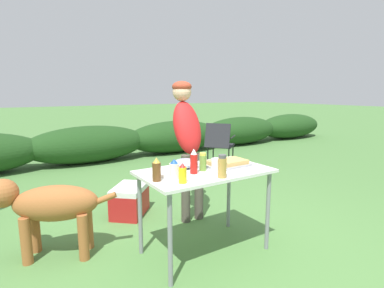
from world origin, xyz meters
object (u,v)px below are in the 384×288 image
at_px(spice_jar, 222,166).
at_px(camp_chair_green_behind_table, 219,142).
at_px(dog, 48,205).
at_px(cooler_box, 130,200).
at_px(beer_bottle, 157,170).
at_px(paper_cup_stack, 217,166).
at_px(ketchup_bottle, 194,162).
at_px(relish_jar, 203,162).
at_px(mayo_bottle, 174,169).
at_px(mixing_bowl, 186,163).
at_px(plate_stack, 160,172).
at_px(mustard_bottle, 183,173).
at_px(food_tray, 227,163).
at_px(folding_table, 205,179).
at_px(standing_person_in_dark_puffer, 187,132).

height_order(spice_jar, camp_chair_green_behind_table, spice_jar).
bearing_deg(dog, cooler_box, -37.48).
bearing_deg(beer_bottle, dog, 133.81).
xyz_separation_m(paper_cup_stack, ketchup_bottle, (-0.14, 0.12, 0.03)).
height_order(spice_jar, beer_bottle, spice_jar).
height_order(relish_jar, mayo_bottle, mayo_bottle).
distance_m(paper_cup_stack, camp_chair_green_behind_table, 3.23).
bearing_deg(spice_jar, mixing_bowl, 100.03).
bearing_deg(plate_stack, dog, 145.74).
bearing_deg(mustard_bottle, mayo_bottle, 89.75).
xyz_separation_m(food_tray, mayo_bottle, (-0.59, -0.09, 0.05)).
bearing_deg(ketchup_bottle, dog, 146.48).
relative_size(beer_bottle, dog, 0.17).
bearing_deg(camp_chair_green_behind_table, plate_stack, -85.06).
xyz_separation_m(mixing_bowl, spice_jar, (0.07, -0.42, 0.05)).
xyz_separation_m(food_tray, mustard_bottle, (-0.59, -0.21, 0.05)).
height_order(mustard_bottle, camp_chair_green_behind_table, mustard_bottle).
xyz_separation_m(mixing_bowl, cooler_box, (-0.17, 0.95, -0.61)).
bearing_deg(mixing_bowl, plate_stack, -167.45).
relative_size(plate_stack, mustard_bottle, 1.68).
distance_m(food_tray, mayo_bottle, 0.60).
xyz_separation_m(folding_table, standing_person_in_dark_puffer, (0.27, 0.72, 0.30)).
distance_m(beer_bottle, dog, 1.04).
xyz_separation_m(food_tray, cooler_box, (-0.51, 1.12, -0.60)).
bearing_deg(beer_bottle, mayo_bottle, -8.16).
distance_m(mustard_bottle, camp_chair_green_behind_table, 3.50).
relative_size(mustard_bottle, beer_bottle, 0.84).
xyz_separation_m(relish_jar, standing_person_in_dark_puffer, (0.29, 0.72, 0.15)).
relative_size(food_tray, plate_stack, 1.51).
height_order(food_tray, spice_jar, spice_jar).
distance_m(beer_bottle, relish_jar, 0.46).
xyz_separation_m(relish_jar, camp_chair_green_behind_table, (2.02, 2.37, -0.35)).
relative_size(ketchup_bottle, mayo_bottle, 1.32).
bearing_deg(dog, plate_stack, -99.89).
bearing_deg(relish_jar, camp_chair_green_behind_table, 49.59).
bearing_deg(mixing_bowl, ketchup_bottle, -102.86).
xyz_separation_m(relish_jar, dog, (-1.13, 0.64, -0.36)).
height_order(mixing_bowl, paper_cup_stack, paper_cup_stack).
xyz_separation_m(mixing_bowl, beer_bottle, (-0.39, -0.23, 0.05)).
xyz_separation_m(folding_table, dog, (-1.16, 0.64, -0.20)).
xyz_separation_m(folding_table, food_tray, (0.24, 0.01, 0.10)).
bearing_deg(ketchup_bottle, standing_person_in_dark_puffer, 61.95).
relative_size(ketchup_bottle, beer_bottle, 1.14).
relative_size(paper_cup_stack, ketchup_bottle, 0.64).
xyz_separation_m(spice_jar, relish_jar, (-0.01, 0.25, -0.01)).
distance_m(food_tray, ketchup_bottle, 0.39).
relative_size(food_tray, mayo_bottle, 2.46).
bearing_deg(plate_stack, camp_chair_green_behind_table, 43.73).
bearing_deg(mustard_bottle, food_tray, 19.81).
relative_size(standing_person_in_dark_puffer, camp_chair_green_behind_table, 1.82).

